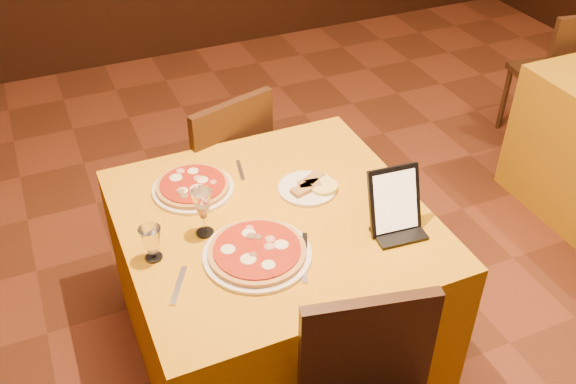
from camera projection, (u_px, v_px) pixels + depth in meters
name	position (u px, v px, depth m)	size (l,w,h in m)	color
floor	(438.00, 372.00, 2.72)	(6.00, 7.00, 0.01)	#5E2D19
main_table	(275.00, 288.00, 2.59)	(1.10, 1.10, 0.75)	orange
chair_main_far	(213.00, 170.00, 3.11)	(0.36, 0.36, 0.91)	black
chair_side_far	(554.00, 75.00, 3.92)	(0.44, 0.44, 0.91)	#31210F
pizza_near	(257.00, 253.00, 2.18)	(0.37, 0.37, 0.03)	white
pizza_far	(193.00, 187.00, 2.48)	(0.32, 0.32, 0.03)	white
cutlet_dish	(307.00, 187.00, 2.48)	(0.23, 0.23, 0.03)	white
wine_glass	(203.00, 212.00, 2.23)	(0.08, 0.08, 0.19)	tan
water_glass	(152.00, 244.00, 2.14)	(0.07, 0.07, 0.13)	silver
tablet	(395.00, 200.00, 2.24)	(0.19, 0.02, 0.24)	black
knife	(305.00, 260.00, 2.17)	(0.22, 0.02, 0.01)	#B0B0B7
fork_near	(179.00, 285.00, 2.08)	(0.17, 0.02, 0.01)	#A9AAB0
fork_far	(240.00, 170.00, 2.59)	(0.14, 0.02, 0.01)	silver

